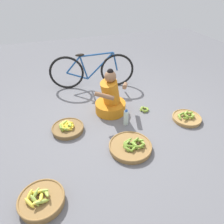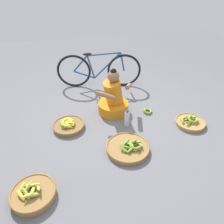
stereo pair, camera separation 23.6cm
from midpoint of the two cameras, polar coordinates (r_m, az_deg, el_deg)
name	(u,v)px [view 2 (the right image)]	position (r m, az deg, el deg)	size (l,w,h in m)	color
ground_plane	(109,123)	(3.41, 1.21, -3.00)	(10.00, 10.00, 0.00)	slate
vendor_woman_front	(113,99)	(3.53, 2.31, 3.50)	(0.68, 0.55, 0.80)	orange
bicycle_leaning	(99,70)	(4.33, -2.00, 11.27)	(1.68, 0.38, 0.73)	black
banana_basket_back_left	(190,122)	(3.63, 22.29, -2.63)	(0.47, 0.47, 0.13)	#A87F47
banana_basket_mid_right	(33,193)	(2.56, -18.09, -20.43)	(0.50, 0.50, 0.17)	olive
banana_basket_near_bicycle	(128,148)	(2.93, 6.70, -9.68)	(0.60, 0.60, 0.15)	olive
banana_basket_back_center	(69,125)	(3.33, -9.75, -3.62)	(0.49, 0.49, 0.15)	brown
loose_bananas_front_left	(148,111)	(3.71, 11.48, 0.18)	(0.19, 0.19, 0.08)	#8CAD38
water_bottle	(127,118)	(3.30, 6.14, -1.82)	(0.08, 0.08, 0.27)	silver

